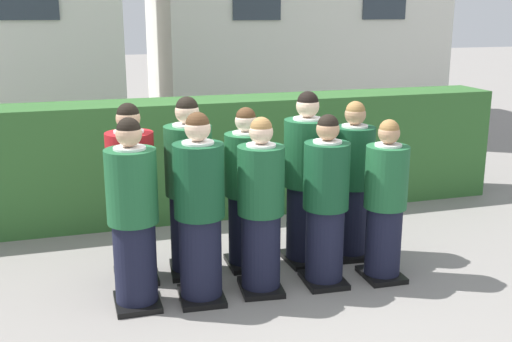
{
  "coord_description": "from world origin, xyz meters",
  "views": [
    {
      "loc": [
        -1.61,
        -5.0,
        2.5
      ],
      "look_at": [
        0.0,
        0.3,
        1.05
      ],
      "focal_mm": 44.09,
      "sensor_mm": 36.0,
      "label": 1
    }
  ],
  "objects": [
    {
      "name": "student_in_red_blazer",
      "position": [
        -1.1,
        0.61,
        0.8
      ],
      "size": [
        0.44,
        0.52,
        1.68
      ],
      "color": "black",
      "rests_on": "ground"
    },
    {
      "name": "student_rear_row_2",
      "position": [
        -0.01,
        0.61,
        0.76
      ],
      "size": [
        0.41,
        0.5,
        1.59
      ],
      "color": "black",
      "rests_on": "ground"
    },
    {
      "name": "student_front_row_1",
      "position": [
        -0.59,
        0.01,
        0.79
      ],
      "size": [
        0.43,
        0.5,
        1.67
      ],
      "color": "black",
      "rests_on": "ground"
    },
    {
      "name": "ground_plane",
      "position": [
        0.0,
        0.0,
        0.0
      ],
      "size": [
        60.0,
        60.0,
        0.0
      ],
      "primitive_type": "plane",
      "color": "gray"
    },
    {
      "name": "student_front_row_3",
      "position": [
        0.57,
        0.01,
        0.76
      ],
      "size": [
        0.41,
        0.47,
        1.59
      ],
      "color": "black",
      "rests_on": "ground"
    },
    {
      "name": "student_front_row_0",
      "position": [
        -1.15,
        0.05,
        0.78
      ],
      "size": [
        0.43,
        0.51,
        1.64
      ],
      "color": "black",
      "rests_on": "ground"
    },
    {
      "name": "hedge",
      "position": [
        0.0,
        2.34,
        0.71
      ],
      "size": [
        7.52,
        0.7,
        1.43
      ],
      "color": "#33662D",
      "rests_on": "ground"
    },
    {
      "name": "student_rear_row_1",
      "position": [
        -0.56,
        0.61,
        0.82
      ],
      "size": [
        0.45,
        0.53,
        1.71
      ],
      "color": "black",
      "rests_on": "ground"
    },
    {
      "name": "student_front_row_2",
      "position": [
        -0.04,
        0.03,
        0.76
      ],
      "size": [
        0.41,
        0.52,
        1.6
      ],
      "color": "black",
      "rests_on": "ground"
    },
    {
      "name": "student_rear_row_4",
      "position": [
        1.1,
        0.55,
        0.77
      ],
      "size": [
        0.42,
        0.49,
        1.61
      ],
      "color": "black",
      "rests_on": "ground"
    },
    {
      "name": "student_rear_row_3",
      "position": [
        0.59,
        0.56,
        0.82
      ],
      "size": [
        0.45,
        0.55,
        1.73
      ],
      "color": "black",
      "rests_on": "ground"
    },
    {
      "name": "student_front_row_4",
      "position": [
        1.15,
        -0.04,
        0.72
      ],
      "size": [
        0.4,
        0.44,
        1.53
      ],
      "color": "black",
      "rests_on": "ground"
    }
  ]
}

